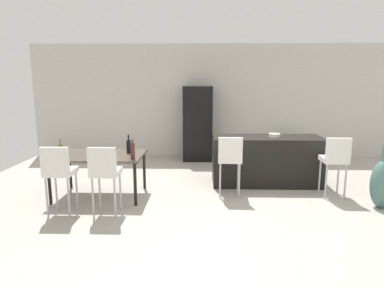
% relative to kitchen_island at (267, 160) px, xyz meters
% --- Properties ---
extents(ground_plane, '(10.00, 10.00, 0.00)m').
position_rel_kitchen_island_xyz_m(ground_plane, '(-0.66, -0.68, -0.46)').
color(ground_plane, '#ADA89E').
extents(back_wall, '(10.00, 0.12, 2.90)m').
position_rel_kitchen_island_xyz_m(back_wall, '(-0.66, 2.49, 0.99)').
color(back_wall, beige).
rests_on(back_wall, ground_plane).
extents(kitchen_island, '(2.06, 0.79, 0.92)m').
position_rel_kitchen_island_xyz_m(kitchen_island, '(0.00, 0.00, 0.00)').
color(kitchen_island, black).
rests_on(kitchen_island, ground_plane).
extents(bar_chair_left, '(0.42, 0.42, 1.05)m').
position_rel_kitchen_island_xyz_m(bar_chair_left, '(-0.77, -0.78, 0.24)').
color(bar_chair_left, white).
rests_on(bar_chair_left, ground_plane).
extents(bar_chair_middle, '(0.41, 0.41, 1.05)m').
position_rel_kitchen_island_xyz_m(bar_chair_middle, '(0.99, -0.78, 0.24)').
color(bar_chair_middle, white).
rests_on(bar_chair_middle, ground_plane).
extents(dining_table, '(1.50, 0.99, 0.74)m').
position_rel_kitchen_island_xyz_m(dining_table, '(-3.00, -0.82, 0.22)').
color(dining_table, '#4C4238').
rests_on(dining_table, ground_plane).
extents(dining_chair_near, '(0.40, 0.40, 1.05)m').
position_rel_kitchen_island_xyz_m(dining_chair_near, '(-3.33, -1.68, 0.24)').
color(dining_chair_near, white).
rests_on(dining_chair_near, ground_plane).
extents(dining_chair_far, '(0.40, 0.40, 1.05)m').
position_rel_kitchen_island_xyz_m(dining_chair_far, '(-2.66, -1.68, 0.24)').
color(dining_chair_far, white).
rests_on(dining_chair_far, ground_plane).
extents(wine_bottle_near, '(0.07, 0.07, 0.32)m').
position_rel_kitchen_island_xyz_m(wine_bottle_near, '(-2.35, -1.15, 0.41)').
color(wine_bottle_near, '#471E19').
rests_on(wine_bottle_near, dining_table).
extents(wine_bottle_left, '(0.06, 0.06, 0.32)m').
position_rel_kitchen_island_xyz_m(wine_bottle_left, '(-3.52, -1.13, 0.40)').
color(wine_bottle_left, brown).
rests_on(wine_bottle_left, dining_table).
extents(wine_bottle_right, '(0.08, 0.08, 0.32)m').
position_rel_kitchen_island_xyz_m(wine_bottle_right, '(-2.52, -0.68, 0.40)').
color(wine_bottle_right, black).
rests_on(wine_bottle_right, dining_table).
extents(wine_glass_middle, '(0.07, 0.07, 0.17)m').
position_rel_kitchen_island_xyz_m(wine_glass_middle, '(-3.47, -1.02, 0.40)').
color(wine_glass_middle, silver).
rests_on(wine_glass_middle, dining_table).
extents(refrigerator, '(0.72, 0.68, 1.84)m').
position_rel_kitchen_island_xyz_m(refrigerator, '(-1.35, 2.05, 0.46)').
color(refrigerator, black).
rests_on(refrigerator, ground_plane).
extents(fruit_bowl, '(0.21, 0.21, 0.07)m').
position_rel_kitchen_island_xyz_m(fruit_bowl, '(0.12, -0.05, 0.50)').
color(fruit_bowl, beige).
rests_on(fruit_bowl, kitchen_island).
extents(floor_vase, '(0.36, 0.36, 1.02)m').
position_rel_kitchen_island_xyz_m(floor_vase, '(1.56, -1.25, -0.06)').
color(floor_vase, '#47706B').
rests_on(floor_vase, ground_plane).
extents(potted_plant, '(0.46, 0.46, 0.65)m').
position_rel_kitchen_island_xyz_m(potted_plant, '(1.05, 2.04, -0.07)').
color(potted_plant, beige).
rests_on(potted_plant, ground_plane).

